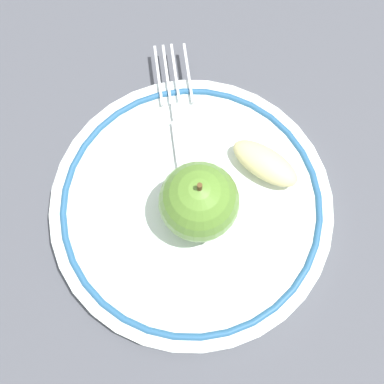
% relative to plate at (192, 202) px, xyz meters
% --- Properties ---
extents(ground_plane, '(2.00, 2.00, 0.00)m').
position_rel_plate_xyz_m(ground_plane, '(-0.02, -0.00, -0.01)').
color(ground_plane, '#4D4F57').
extents(plate, '(0.25, 0.25, 0.02)m').
position_rel_plate_xyz_m(plate, '(0.00, 0.00, 0.00)').
color(plate, white).
rests_on(plate, ground_plane).
extents(apple_red_whole, '(0.07, 0.07, 0.07)m').
position_rel_plate_xyz_m(apple_red_whole, '(0.01, -0.01, 0.04)').
color(apple_red_whole, '#5F8F32').
rests_on(apple_red_whole, plate).
extents(apple_slice_front, '(0.07, 0.05, 0.02)m').
position_rel_plate_xyz_m(apple_slice_front, '(0.06, 0.04, 0.02)').
color(apple_slice_front, beige).
rests_on(apple_slice_front, plate).
extents(fork, '(0.06, 0.18, 0.00)m').
position_rel_plate_xyz_m(fork, '(-0.02, 0.06, 0.01)').
color(fork, silver).
rests_on(fork, plate).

